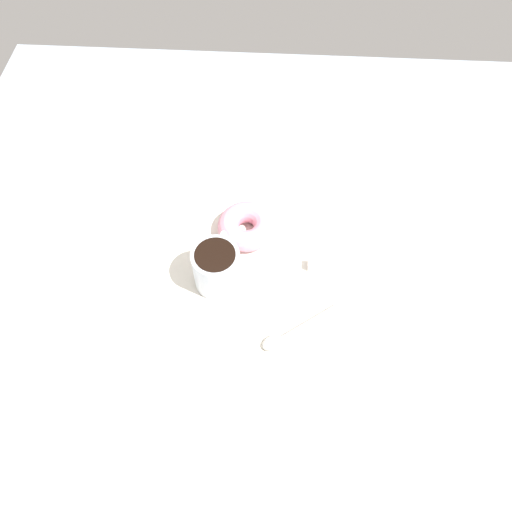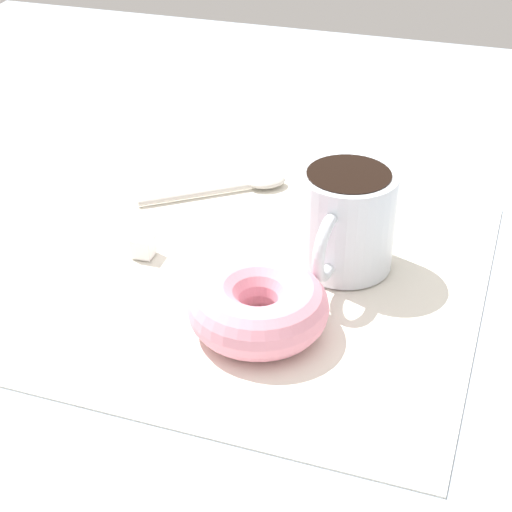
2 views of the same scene
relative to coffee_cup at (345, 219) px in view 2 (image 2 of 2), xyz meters
The scene contains 6 objects.
ground_plane 7.89cm from the coffee_cup, 27.04° to the left, with size 120.00×120.00×2.00cm, color #99A8B7.
napkin 8.48cm from the coffee_cup, 31.76° to the left, with size 35.05×35.05×0.30cm, color white.
coffee_cup is the anchor object (origin of this frame).
donut 11.07cm from the coffee_cup, 67.64° to the left, with size 10.25×10.25×3.84cm, color pink.
spoon 15.53cm from the coffee_cup, 40.99° to the right, with size 12.38×9.39×0.90cm.
sugar_cube 16.67cm from the coffee_cup, 11.97° to the left, with size 1.69×1.69×1.69cm, color white.
Camera 2 is at (-15.15, 54.74, 38.67)cm, focal length 60.00 mm.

